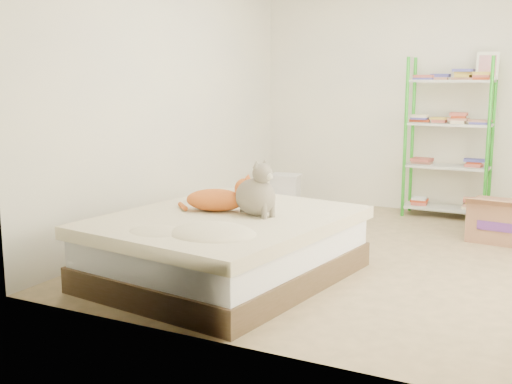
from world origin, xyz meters
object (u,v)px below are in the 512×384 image
Objects in this scene: shelf_unit at (449,134)px; white_bin at (285,191)px; orange_cat at (215,197)px; cardboard_box at (501,221)px; grey_cat at (255,189)px; bed at (226,247)px.

shelf_unit reaches higher than white_bin.
cardboard_box is at bearing 27.79° from orange_cat.
white_bin is at bearing 83.10° from orange_cat.
orange_cat is 3.09m from shelf_unit.
cardboard_box is (1.51, 2.00, -0.50)m from grey_cat.
bed reaches higher than cardboard_box.
bed is 0.49m from grey_cat.
grey_cat is (0.35, -0.00, 0.09)m from orange_cat.
grey_cat is 2.96m from shelf_unit.
grey_cat is at bearing -106.88° from shelf_unit.
bed is 3.18m from shelf_unit.
cardboard_box is at bearing 58.59° from bed.
shelf_unit is at bearing -1.08° from grey_cat.
white_bin is at bearing -170.16° from shelf_unit.
white_bin is (-1.76, -0.30, -0.70)m from shelf_unit.
grey_cat is at bearing -19.78° from orange_cat.
grey_cat is 2.72m from white_bin.
bed is at bearing -122.99° from cardboard_box.
orange_cat reaches higher than cardboard_box.
bed is 5.42× the size of white_bin.
orange_cat is at bearing -113.07° from shelf_unit.
orange_cat is 2.61m from white_bin.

